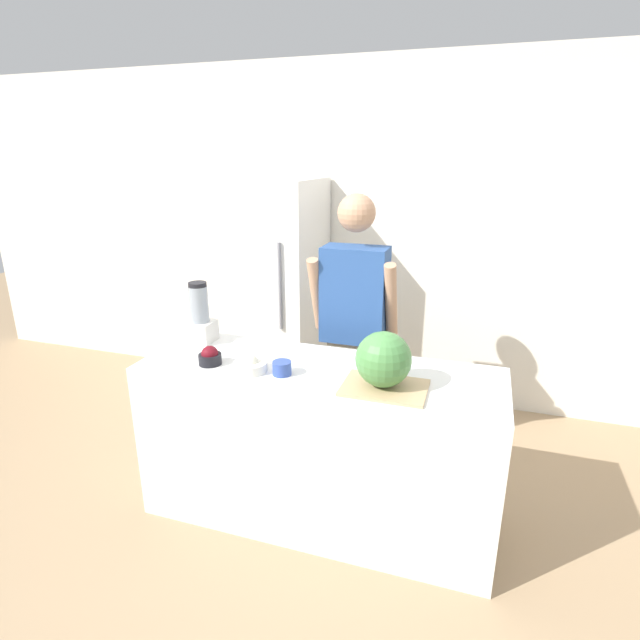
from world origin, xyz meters
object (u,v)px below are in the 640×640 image
at_px(person, 354,329).
at_px(bowl_small_blue, 282,368).
at_px(watermelon, 383,359).
at_px(blender, 200,317).
at_px(refrigerator, 274,295).
at_px(bowl_cream, 251,365).
at_px(bowl_cherries, 210,357).

xyz_separation_m(person, bowl_small_blue, (-0.17, -0.75, 0.03)).
relative_size(watermelon, bowl_small_blue, 2.74).
bearing_deg(blender, person, 30.52).
bearing_deg(person, blender, -149.48).
height_order(bowl_small_blue, blender, blender).
relative_size(refrigerator, bowl_cream, 10.37).
height_order(watermelon, bowl_cream, watermelon).
distance_m(bowl_cherries, bowl_cream, 0.24).
bearing_deg(bowl_cherries, refrigerator, 99.37).
xyz_separation_m(bowl_cherries, blender, (-0.22, 0.28, 0.11)).
bearing_deg(bowl_small_blue, bowl_cream, -176.01).
xyz_separation_m(person, watermelon, (0.33, -0.74, 0.14)).
bearing_deg(blender, bowl_cream, -32.88).
distance_m(person, bowl_cream, 0.84).
distance_m(person, bowl_small_blue, 0.77).
bearing_deg(bowl_cherries, bowl_cream, -3.59).
relative_size(person, bowl_cream, 10.10).
bearing_deg(bowl_cream, refrigerator, 108.61).
height_order(person, bowl_cherries, person).
xyz_separation_m(bowl_cherries, bowl_cream, (0.24, -0.01, -0.01)).
distance_m(watermelon, bowl_small_blue, 0.51).
xyz_separation_m(bowl_cream, blender, (-0.46, 0.30, 0.12)).
relative_size(person, watermelon, 6.59).
relative_size(watermelon, blender, 0.74).
xyz_separation_m(bowl_small_blue, blender, (-0.62, 0.28, 0.11)).
height_order(watermelon, blender, blender).
height_order(bowl_cream, bowl_small_blue, bowl_cream).
distance_m(bowl_cream, bowl_small_blue, 0.17).
bearing_deg(person, refrigerator, 142.78).
distance_m(person, blender, 0.93).
height_order(refrigerator, bowl_small_blue, refrigerator).
distance_m(bowl_cream, blender, 0.56).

